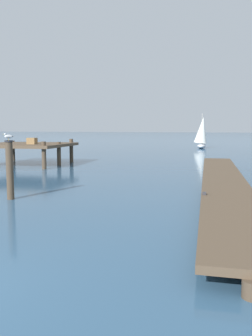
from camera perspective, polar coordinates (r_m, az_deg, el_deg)
name	(u,v)px	position (r m, az deg, el deg)	size (l,w,h in m)	color
floating_dock	(224,180)	(15.84, 15.69, -1.92)	(3.75, 20.61, 0.53)	brown
pier_platform	(27,146)	(26.02, -15.94, 3.53)	(6.36, 6.03, 1.96)	brown
mooring_piling	(10,169)	(13.52, -18.51, -0.17)	(0.30, 0.30, 2.19)	#4C3D2D
perched_seagull	(9,136)	(13.43, -18.68, 4.94)	(0.31, 0.30, 0.26)	gold
distant_sailboat	(202,133)	(46.09, 12.30, 5.60)	(2.09, 3.36, 4.49)	silver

